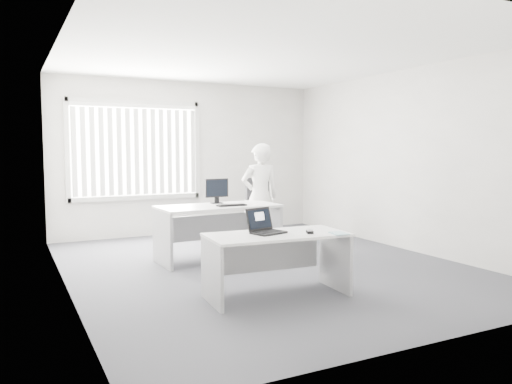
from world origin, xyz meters
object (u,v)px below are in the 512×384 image
person (260,196)px  monitor (217,191)px  desk_far (218,220)px  office_chair (262,221)px  desk_near (277,251)px  laptop (269,221)px

person → monitor: person is taller
desk_far → office_chair: size_ratio=1.62×
person → desk_near: bearing=73.2°
desk_near → desk_far: (0.13, 1.94, 0.07)m
office_chair → person: bearing=-121.6°
desk_far → office_chair: office_chair is taller
laptop → monitor: monitor is taller
desk_far → monitor: bearing=70.5°
desk_near → laptop: size_ratio=4.50×
desk_near → person: 2.59m
person → desk_far: bearing=31.9°
person → laptop: 2.57m
desk_far → office_chair: (1.27, 1.10, -0.23)m
laptop → desk_near: bearing=-38.9°
office_chair → laptop: bearing=-118.0°
office_chair → laptop: size_ratio=3.14×
laptop → office_chair: bearing=48.6°
person → monitor: bearing=19.2°
laptop → person: bearing=49.7°
office_chair → person: size_ratio=0.64×
desk_far → monitor: monitor is taller
desk_far → person: (0.88, 0.42, 0.27)m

